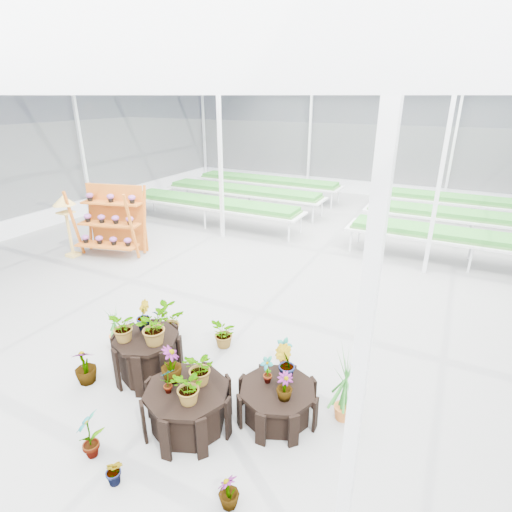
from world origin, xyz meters
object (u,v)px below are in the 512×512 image
at_px(plinth_mid, 188,408).
at_px(shelf_rack, 110,222).
at_px(plinth_tall, 148,356).
at_px(bird_table, 68,226).
at_px(plinth_low, 277,402).

distance_m(plinth_mid, shelf_rack, 7.13).
xyz_separation_m(plinth_tall, shelf_rack, (-4.46, 3.67, 0.60)).
distance_m(plinth_tall, bird_table, 6.18).
xyz_separation_m(plinth_low, shelf_rack, (-6.66, 3.57, 0.71)).
bearing_deg(plinth_tall, bird_table, 150.57).
distance_m(plinth_tall, plinth_low, 2.20).
bearing_deg(plinth_tall, plinth_low, 2.60).
height_order(plinth_low, bird_table, bird_table).
xyz_separation_m(plinth_tall, plinth_mid, (1.20, -0.60, -0.05)).
height_order(plinth_tall, shelf_rack, shelf_rack).
xyz_separation_m(plinth_low, bird_table, (-7.57, 2.93, 0.62)).
bearing_deg(plinth_mid, shelf_rack, 142.96).
bearing_deg(shelf_rack, bird_table, -159.46).
height_order(plinth_tall, bird_table, bird_table).
bearing_deg(plinth_low, plinth_tall, -177.40).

